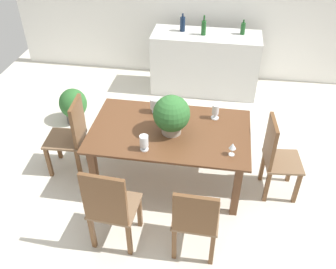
% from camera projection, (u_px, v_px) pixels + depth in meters
% --- Properties ---
extents(ground_plane, '(7.04, 7.04, 0.00)m').
position_uv_depth(ground_plane, '(173.00, 164.00, 4.83)').
color(ground_plane, silver).
extents(back_wall, '(6.40, 0.10, 2.60)m').
position_uv_depth(back_wall, '(196.00, 2.00, 6.07)').
color(back_wall, white).
rests_on(back_wall, ground).
extents(dining_table, '(1.81, 1.09, 0.76)m').
position_uv_depth(dining_table, '(170.00, 138.00, 4.24)').
color(dining_table, brown).
rests_on(dining_table, ground).
extents(chair_near_left, '(0.49, 0.47, 1.05)m').
position_uv_depth(chair_near_left, '(110.00, 206.00, 3.50)').
color(chair_near_left, brown).
rests_on(chair_near_left, ground).
extents(chair_foot_end, '(0.45, 0.46, 1.01)m').
position_uv_depth(chair_foot_end, '(276.00, 155.00, 4.13)').
color(chair_foot_end, brown).
rests_on(chair_foot_end, ground).
extents(chair_near_right, '(0.45, 0.43, 0.94)m').
position_uv_depth(chair_near_right, '(195.00, 219.00, 3.44)').
color(chair_near_right, brown).
rests_on(chair_near_right, ground).
extents(chair_head_end, '(0.48, 0.45, 1.01)m').
position_uv_depth(chair_head_end, '(72.00, 134.00, 4.45)').
color(chair_head_end, brown).
rests_on(chair_head_end, ground).
extents(flower_centerpiece, '(0.41, 0.41, 0.46)m').
position_uv_depth(flower_centerpiece, '(172.00, 115.00, 3.99)').
color(flower_centerpiece, gray).
rests_on(flower_centerpiece, dining_table).
extents(crystal_vase_left, '(0.12, 0.12, 0.19)m').
position_uv_depth(crystal_vase_left, '(155.00, 104.00, 4.39)').
color(crystal_vase_left, silver).
rests_on(crystal_vase_left, dining_table).
extents(crystal_vase_center_near, '(0.09, 0.09, 0.18)m').
position_uv_depth(crystal_vase_center_near, '(144.00, 142.00, 3.83)').
color(crystal_vase_center_near, silver).
rests_on(crystal_vase_center_near, dining_table).
extents(crystal_vase_right, '(0.09, 0.09, 0.19)m').
position_uv_depth(crystal_vase_right, '(215.00, 111.00, 4.29)').
color(crystal_vase_right, silver).
rests_on(crystal_vase_right, dining_table).
extents(wine_glass, '(0.07, 0.07, 0.15)m').
position_uv_depth(wine_glass, '(233.00, 146.00, 3.76)').
color(wine_glass, silver).
rests_on(wine_glass, dining_table).
extents(kitchen_counter, '(1.72, 0.63, 1.00)m').
position_uv_depth(kitchen_counter, '(205.00, 63.00, 6.05)').
color(kitchen_counter, silver).
rests_on(kitchen_counter, ground).
extents(wine_bottle_green, '(0.08, 0.08, 0.31)m').
position_uv_depth(wine_bottle_green, '(204.00, 27.00, 5.66)').
color(wine_bottle_green, '#194C1E').
rests_on(wine_bottle_green, kitchen_counter).
extents(wine_bottle_dark, '(0.08, 0.08, 0.28)m').
position_uv_depth(wine_bottle_dark, '(183.00, 24.00, 5.79)').
color(wine_bottle_dark, '#0F1E38').
rests_on(wine_bottle_dark, kitchen_counter).
extents(wine_bottle_clear, '(0.07, 0.07, 0.23)m').
position_uv_depth(wine_bottle_clear, '(243.00, 28.00, 5.69)').
color(wine_bottle_clear, '#194C1E').
rests_on(wine_bottle_clear, kitchen_counter).
extents(potted_plant_floor, '(0.41, 0.41, 0.54)m').
position_uv_depth(potted_plant_floor, '(73.00, 105.00, 5.44)').
color(potted_plant_floor, '#423D38').
rests_on(potted_plant_floor, ground).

